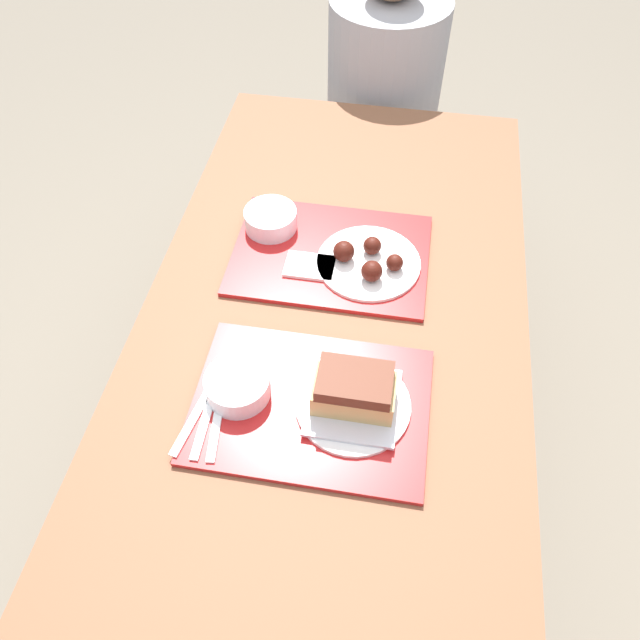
{
  "coord_description": "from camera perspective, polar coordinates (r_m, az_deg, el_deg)",
  "views": [
    {
      "loc": [
        0.11,
        -0.77,
        1.78
      ],
      "look_at": [
        -0.02,
        0.02,
        0.79
      ],
      "focal_mm": 35.0,
      "sensor_mm": 36.0,
      "label": 1
    }
  ],
  "objects": [
    {
      "name": "bowl_coleslaw_near",
      "position": [
        1.2,
        -7.55,
        -5.89
      ],
      "size": [
        0.12,
        0.12,
        0.05
      ],
      "color": "silver",
      "rests_on": "tray_near"
    },
    {
      "name": "person_seated_across",
      "position": [
        2.15,
        6.0,
        21.72
      ],
      "size": [
        0.37,
        0.37,
        0.66
      ],
      "color": "#9E9EA3",
      "rests_on": "picnic_bench_far"
    },
    {
      "name": "plastic_fork_near",
      "position": [
        1.2,
        -10.42,
        -8.89
      ],
      "size": [
        0.02,
        0.17,
        0.0
      ],
      "color": "white",
      "rests_on": "tray_near"
    },
    {
      "name": "tray_far",
      "position": [
        1.45,
        0.97,
        5.99
      ],
      "size": [
        0.45,
        0.33,
        0.01
      ],
      "color": "red",
      "rests_on": "picnic_table"
    },
    {
      "name": "picnic_bench_far",
      "position": [
        2.34,
        5.06,
        14.35
      ],
      "size": [
        0.79,
        0.28,
        0.47
      ],
      "color": "brown",
      "rests_on": "ground_plane"
    },
    {
      "name": "wings_plate_far",
      "position": [
        1.41,
        4.38,
        5.44
      ],
      "size": [
        0.24,
        0.24,
        0.06
      ],
      "color": "white",
      "rests_on": "tray_far"
    },
    {
      "name": "brisket_sandwich_plate",
      "position": [
        1.16,
        3.1,
        -6.85
      ],
      "size": [
        0.22,
        0.22,
        0.1
      ],
      "color": "white",
      "rests_on": "tray_near"
    },
    {
      "name": "picnic_table",
      "position": [
        1.37,
        0.7,
        -4.22
      ],
      "size": [
        0.83,
        1.76,
        0.75
      ],
      "color": "brown",
      "rests_on": "ground_plane"
    },
    {
      "name": "bowl_coleslaw_far",
      "position": [
        1.5,
        -4.54,
        9.26
      ],
      "size": [
        0.12,
        0.12,
        0.05
      ],
      "color": "silver",
      "rests_on": "tray_far"
    },
    {
      "name": "plastic_knife_near",
      "position": [
        1.19,
        -9.4,
        -9.07
      ],
      "size": [
        0.04,
        0.17,
        0.0
      ],
      "color": "white",
      "rests_on": "tray_near"
    },
    {
      "name": "ground_plane",
      "position": [
        1.95,
        0.51,
        -15.24
      ],
      "size": [
        12.0,
        12.0,
        0.0
      ],
      "primitive_type": "plane",
      "color": "#706656"
    },
    {
      "name": "napkin_far",
      "position": [
        1.41,
        -0.94,
        4.94
      ],
      "size": [
        0.11,
        0.08,
        0.01
      ],
      "color": "white",
      "rests_on": "tray_far"
    },
    {
      "name": "tray_near",
      "position": [
        1.2,
        -0.86,
        -7.81
      ],
      "size": [
        0.45,
        0.33,
        0.01
      ],
      "color": "red",
      "rests_on": "picnic_table"
    },
    {
      "name": "plastic_spoon_near",
      "position": [
        1.2,
        -11.43,
        -8.71
      ],
      "size": [
        0.05,
        0.17,
        0.0
      ],
      "color": "white",
      "rests_on": "tray_near"
    }
  ]
}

